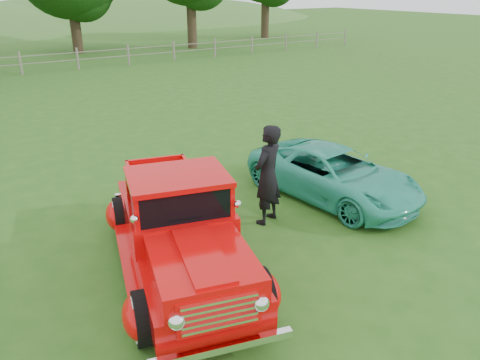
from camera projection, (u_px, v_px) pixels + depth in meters
ground at (270, 264)px, 8.10m from camera, size 140.00×140.00×0.00m
fence_line at (20, 63)px, 24.76m from camera, size 48.00×0.12×1.20m
red_pickup at (180, 229)px, 7.61m from camera, size 3.13×5.26×1.78m
teal_sedan at (334, 174)px, 10.43m from camera, size 2.35×4.28×1.14m
man at (268, 175)px, 9.17m from camera, size 0.87×0.73×2.03m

